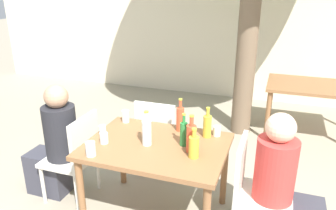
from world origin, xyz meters
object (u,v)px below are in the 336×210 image
object	(u,v)px
water_bottle_0	(147,132)
soda_bottle_4	(191,138)
drinking_glass_0	(217,131)
drinking_glass_1	(104,138)
dining_table_front	(156,153)
dining_table_back	(315,91)
patio_chair_2	(159,134)
oil_cruet_5	(207,126)
drinking_glass_2	(103,130)
drinking_glass_3	(126,116)
person_seated_1	(285,191)
green_bottle_2	(184,133)
soda_bottle_3	(180,118)
person_seated_0	(55,147)
oil_cruet_1	(194,146)
patio_chair_0	(76,153)
patio_chair_1	(253,187)
drinking_glass_4	(91,149)

from	to	relation	value
water_bottle_0	soda_bottle_4	bearing A→B (deg)	0.76
drinking_glass_0	drinking_glass_1	xyz separation A→B (m)	(-0.88, -0.46, 0.00)
dining_table_front	dining_table_back	distance (m)	2.71
dining_table_front	patio_chair_2	world-z (taller)	patio_chair_2
dining_table_back	oil_cruet_5	distance (m)	2.29
drinking_glass_2	drinking_glass_3	size ratio (longest dim) A/B	0.77
person_seated_1	drinking_glass_2	distance (m)	1.61
green_bottle_2	soda_bottle_3	xyz separation A→B (m)	(-0.11, 0.27, 0.01)
patio_chair_2	oil_cruet_5	distance (m)	0.81
green_bottle_2	soda_bottle_3	distance (m)	0.29
person_seated_0	dining_table_back	bearing A→B (deg)	133.23
drinking_glass_0	soda_bottle_3	bearing A→B (deg)	-178.96
oil_cruet_1	person_seated_1	bearing A→B (deg)	8.85
soda_bottle_3	drinking_glass_0	bearing A→B (deg)	1.04
patio_chair_0	person_seated_1	xyz separation A→B (m)	(1.90, -0.00, 0.02)
dining_table_back	drinking_glass_1	size ratio (longest dim) A/B	13.47
drinking_glass_1	drinking_glass_3	world-z (taller)	drinking_glass_3
oil_cruet_1	drinking_glass_3	distance (m)	0.93
dining_table_front	patio_chair_0	bearing A→B (deg)	180.00
patio_chair_1	person_seated_1	bearing A→B (deg)	-90.00
patio_chair_0	drinking_glass_1	distance (m)	0.51
oil_cruet_5	drinking_glass_2	distance (m)	0.94
patio_chair_0	drinking_glass_1	size ratio (longest dim) A/B	9.53
patio_chair_2	drinking_glass_0	bearing A→B (deg)	154.05
drinking_glass_0	dining_table_front	bearing A→B (deg)	-143.43
soda_bottle_3	drinking_glass_2	xyz separation A→B (m)	(-0.63, -0.32, -0.08)
oil_cruet_1	soda_bottle_4	world-z (taller)	soda_bottle_4
soda_bottle_4	drinking_glass_4	size ratio (longest dim) A/B	2.74
person_seated_0	drinking_glass_4	distance (m)	0.79
dining_table_front	patio_chair_1	xyz separation A→B (m)	(0.83, 0.00, -0.15)
patio_chair_1	drinking_glass_1	bearing A→B (deg)	95.84
drinking_glass_3	drinking_glass_4	world-z (taller)	drinking_glass_3
patio_chair_1	drinking_glass_4	world-z (taller)	patio_chair_1
oil_cruet_1	drinking_glass_1	bearing A→B (deg)	-178.65
green_bottle_2	drinking_glass_3	bearing A→B (deg)	157.27
water_bottle_0	oil_cruet_5	xyz separation A→B (m)	(0.45, 0.32, -0.01)
patio_chair_2	person_seated_1	size ratio (longest dim) A/B	0.77
dining_table_back	green_bottle_2	xyz separation A→B (m)	(-1.18, -2.26, 0.20)
patio_chair_0	drinking_glass_1	world-z (taller)	patio_chair_0
person_seated_0	oil_cruet_5	bearing A→B (deg)	101.11
green_bottle_2	oil_cruet_5	xyz separation A→B (m)	(0.15, 0.22, -0.00)
soda_bottle_4	dining_table_back	bearing A→B (deg)	65.10
drinking_glass_0	drinking_glass_2	bearing A→B (deg)	-161.34
drinking_glass_2	oil_cruet_1	bearing A→B (deg)	-7.60
oil_cruet_5	drinking_glass_0	size ratio (longest dim) A/B	3.12
dining_table_front	person_seated_0	xyz separation A→B (m)	(-1.07, -0.00, -0.13)
dining_table_back	drinking_glass_0	world-z (taller)	drinking_glass_0
person_seated_1	oil_cruet_5	bearing A→B (deg)	67.81
patio_chair_1	drinking_glass_3	distance (m)	1.37
patio_chair_1	drinking_glass_2	distance (m)	1.38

